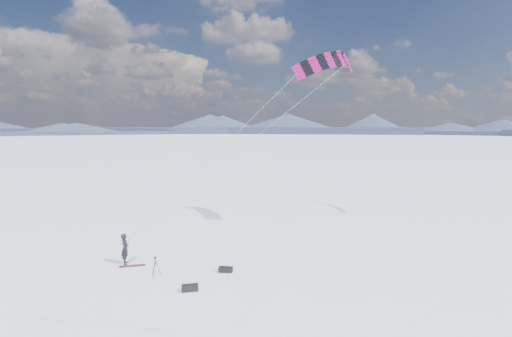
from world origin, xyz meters
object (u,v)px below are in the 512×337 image
object	(u,v)px
gear_bag_a	(190,288)
gear_bag_b	(226,269)
snowboard	(133,266)
tripod	(155,264)
snowkiter	(126,264)

from	to	relation	value
gear_bag_a	gear_bag_b	bearing A→B (deg)	43.98
snowboard	tripod	xyz separation A→B (m)	(1.24, -2.04, 0.73)
snowkiter	gear_bag_b	world-z (taller)	snowkiter
gear_bag_b	snowboard	bearing A→B (deg)	178.61
snowboard	gear_bag_a	size ratio (longest dim) A/B	1.73
snowkiter	snowboard	size ratio (longest dim) A/B	1.26
snowkiter	gear_bag_b	xyz separation A→B (m)	(5.47, -3.03, 0.16)
tripod	gear_bag_b	bearing A→B (deg)	-5.85
tripod	gear_bag_a	bearing A→B (deg)	-54.14
tripod	gear_bag_a	xyz separation A→B (m)	(1.58, -2.26, -0.58)
gear_bag_b	snowkiter	bearing A→B (deg)	175.77
gear_bag_a	snowboard	bearing A→B (deg)	128.47
snowboard	gear_bag_b	xyz separation A→B (m)	(5.07, -2.49, 0.14)
gear_bag_a	gear_bag_b	xyz separation A→B (m)	(2.25, 1.81, -0.01)
tripod	gear_bag_b	size ratio (longest dim) A/B	1.33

